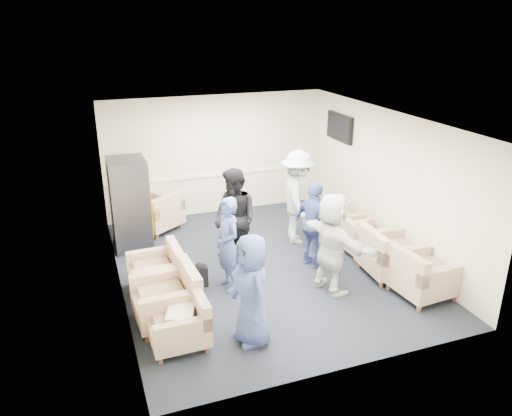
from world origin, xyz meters
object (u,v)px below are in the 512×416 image
object	(u,v)px
vending_machine	(130,204)
armchair_right_midnear	(388,255)
armchair_right_midfar	(362,239)
person_front_right	(332,243)
armchair_left_mid	(170,300)
armchair_left_far	(159,272)
person_back_left	(235,219)
armchair_corner	(158,214)
armchair_left_near	(182,324)
armchair_right_far	(335,222)
person_mid_right	(314,225)
person_front_left	(252,290)
person_back_right	(298,197)
armchair_right_near	(420,276)
person_mid_left	(228,244)

from	to	relation	value
vending_machine	armchair_right_midnear	bearing A→B (deg)	-34.19
armchair_right_midnear	armchair_right_midfar	xyz separation A→B (m)	(0.02, 0.88, -0.07)
person_front_right	armchair_left_mid	bearing A→B (deg)	76.02
armchair_left_far	person_front_right	distance (m)	2.88
person_back_left	armchair_corner	bearing A→B (deg)	-175.52
armchair_left_near	armchair_right_midnear	size ratio (longest dim) A/B	0.80
armchair_right_midfar	person_front_right	size ratio (longest dim) A/B	0.45
armchair_right_far	person_mid_right	size ratio (longest dim) A/B	0.54
armchair_left_far	person_front_right	bearing A→B (deg)	68.83
person_front_left	person_back_left	world-z (taller)	person_back_left
armchair_right_far	person_front_left	bearing A→B (deg)	137.87
armchair_left_mid	person_front_left	size ratio (longest dim) A/B	0.59
armchair_left_far	person_back_right	world-z (taller)	person_back_right
armchair_left_near	armchair_right_near	size ratio (longest dim) A/B	0.81
person_front_right	armchair_left_near	bearing A→B (deg)	89.06
person_back_right	armchair_left_near	bearing A→B (deg)	145.64
armchair_corner	vending_machine	size ratio (longest dim) A/B	0.69
armchair_right_far	person_back_left	size ratio (longest dim) A/B	0.48
armchair_right_midnear	armchair_right_midfar	bearing A→B (deg)	1.97
armchair_left_near	armchair_right_far	world-z (taller)	armchair_right_far
armchair_left_near	person_back_left	bearing A→B (deg)	143.85
armchair_right_far	person_front_right	world-z (taller)	person_front_right
armchair_corner	vending_machine	xyz separation A→B (m)	(-0.61, -0.61, 0.54)
person_back_left	armchair_right_near	bearing A→B (deg)	27.12
armchair_right_near	person_front_left	size ratio (longest dim) A/B	0.61
armchair_left_mid	person_mid_left	bearing A→B (deg)	118.12
person_back_right	armchair_right_far	bearing A→B (deg)	-81.79
armchair_left_mid	armchair_left_far	distance (m)	0.97
armchair_right_midnear	armchair_left_mid	bearing A→B (deg)	95.30
armchair_right_far	armchair_left_mid	bearing A→B (deg)	119.92
armchair_left_far	person_back_right	xyz separation A→B (m)	(2.94, 1.01, 0.61)
armchair_right_midfar	armchair_corner	distance (m)	4.25
person_back_left	armchair_right_far	bearing A→B (deg)	78.79
armchair_right_midnear	person_front_left	world-z (taller)	person_front_left
person_front_left	armchair_right_midfar	bearing A→B (deg)	118.16
armchair_left_far	armchair_right_midnear	size ratio (longest dim) A/B	0.86
armchair_right_near	person_back_left	world-z (taller)	person_back_left
person_mid_left	person_back_left	size ratio (longest dim) A/B	0.89
vending_machine	person_mid_left	distance (m)	2.59
armchair_left_near	armchair_right_midfar	bearing A→B (deg)	111.98
armchair_left_near	armchair_left_far	xyz separation A→B (m)	(-0.04, 1.57, 0.02)
armchair_left_mid	person_mid_left	world-z (taller)	person_mid_left
person_mid_left	person_front_left	bearing A→B (deg)	-13.90
armchair_left_near	person_back_left	size ratio (longest dim) A/B	0.44
armchair_right_midnear	person_front_right	world-z (taller)	person_front_right
armchair_right_far	armchair_right_near	bearing A→B (deg)	-173.06
armchair_right_near	armchair_right_far	size ratio (longest dim) A/B	1.13
armchair_corner	person_back_left	bearing A→B (deg)	82.41
armchair_right_midnear	armchair_corner	distance (m)	4.80
person_front_right	person_back_left	bearing A→B (deg)	25.76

